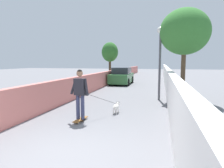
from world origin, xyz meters
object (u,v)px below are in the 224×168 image
object	(u,v)px
lamp_post	(160,50)
skateboard	(81,119)
person_skateboarder	(80,90)
dog	(116,107)
tree_right_near	(185,32)
car_near	(122,76)
tree_left_mid	(110,52)

from	to	relation	value
lamp_post	skateboard	distance (m)	6.00
person_skateboarder	dog	bearing A→B (deg)	-35.03
lamp_post	dog	bearing A→B (deg)	153.80
tree_right_near	lamp_post	xyz separation A→B (m)	(-0.16, 1.21, -0.90)
dog	car_near	size ratio (longest dim) A/B	0.43
skateboard	car_near	size ratio (longest dim) A/B	0.21
skateboard	dog	world-z (taller)	dog
tree_right_near	skateboard	xyz separation A→B (m)	(-4.88, 3.82, -3.54)
skateboard	person_skateboarder	world-z (taller)	person_skateboarder
car_near	person_skateboarder	bearing A→B (deg)	-175.74
skateboard	person_skateboarder	distance (m)	1.03
lamp_post	dog	world-z (taller)	lamp_post
lamp_post	car_near	xyz separation A→B (m)	(7.19, 3.50, -2.00)
tree_right_near	tree_left_mid	xyz separation A→B (m)	(11.50, 7.00, -0.46)
tree_left_mid	skateboard	bearing A→B (deg)	-169.01
person_skateboarder	dog	size ratio (longest dim) A/B	1.02
tree_right_near	car_near	xyz separation A→B (m)	(7.03, 4.71, -2.89)
lamp_post	skateboard	bearing A→B (deg)	151.07
tree_right_near	lamp_post	distance (m)	1.52
tree_left_mid	dog	bearing A→B (deg)	-164.57
skateboard	person_skateboarder	bearing A→B (deg)	-165.96
dog	car_near	distance (m)	10.71
person_skateboarder	car_near	bearing A→B (deg)	4.26
dog	car_near	world-z (taller)	car_near
person_skateboarder	dog	distance (m)	1.87
tree_left_mid	person_skateboarder	xyz separation A→B (m)	(-16.38, -3.18, -2.05)
skateboard	dog	bearing A→B (deg)	-35.03
lamp_post	skateboard	size ratio (longest dim) A/B	4.80
person_skateboarder	car_near	world-z (taller)	person_skateboarder
tree_left_mid	dog	xyz separation A→B (m)	(-15.01, -4.14, -2.87)
tree_right_near	lamp_post	size ratio (longest dim) A/B	1.24
lamp_post	person_skateboarder	distance (m)	5.63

